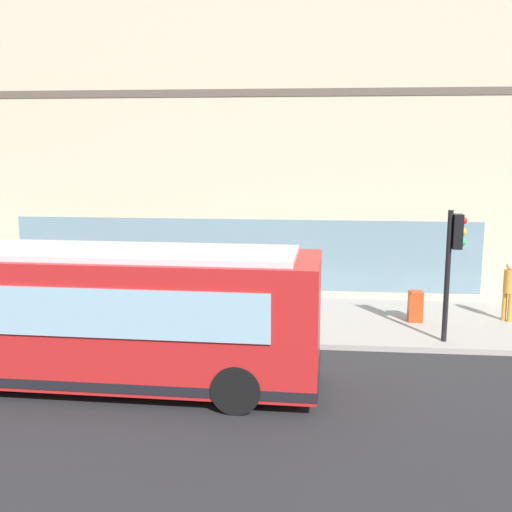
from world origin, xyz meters
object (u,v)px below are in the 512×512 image
object	(u,v)px
pedestrian_near_building_entrance	(97,277)
newspaper_vending_box	(415,306)
city_bus_nearside	(91,316)
pedestrian_near_hydrant	(509,287)
traffic_light_near_corner	(454,251)
fire_hydrant	(206,291)

from	to	relation	value
pedestrian_near_building_entrance	newspaper_vending_box	world-z (taller)	pedestrian_near_building_entrance
city_bus_nearside	pedestrian_near_hydrant	xyz separation A→B (m)	(5.54, -10.53, -0.38)
traffic_light_near_corner	city_bus_nearside	bearing A→B (deg)	112.04
city_bus_nearside	newspaper_vending_box	bearing A→B (deg)	-56.17
pedestrian_near_hydrant	fire_hydrant	bearing A→B (deg)	81.72
city_bus_nearside	pedestrian_near_hydrant	bearing A→B (deg)	-62.23
pedestrian_near_building_entrance	city_bus_nearside	bearing A→B (deg)	-161.13
fire_hydrant	newspaper_vending_box	bearing A→B (deg)	-104.01
city_bus_nearside	pedestrian_near_hydrant	world-z (taller)	city_bus_nearside
traffic_light_near_corner	fire_hydrant	xyz separation A→B (m)	(3.47, 7.16, -2.07)
newspaper_vending_box	pedestrian_near_hydrant	bearing A→B (deg)	-83.85
traffic_light_near_corner	pedestrian_near_building_entrance	bearing A→B (deg)	77.60
traffic_light_near_corner	newspaper_vending_box	distance (m)	2.76
pedestrian_near_building_entrance	traffic_light_near_corner	bearing A→B (deg)	-102.40
traffic_light_near_corner	fire_hydrant	size ratio (longest dim) A/B	4.71
pedestrian_near_hydrant	newspaper_vending_box	bearing A→B (deg)	96.15
traffic_light_near_corner	newspaper_vending_box	xyz separation A→B (m)	(1.83, 0.61, -1.97)
fire_hydrant	newspaper_vending_box	size ratio (longest dim) A/B	0.82
fire_hydrant	newspaper_vending_box	xyz separation A→B (m)	(-1.63, -6.55, 0.09)
traffic_light_near_corner	newspaper_vending_box	size ratio (longest dim) A/B	3.87
fire_hydrant	pedestrian_near_building_entrance	xyz separation A→B (m)	(-1.18, 3.24, 0.66)
city_bus_nearside	pedestrian_near_building_entrance	world-z (taller)	city_bus_nearside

